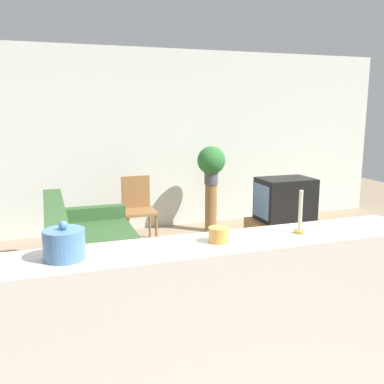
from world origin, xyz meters
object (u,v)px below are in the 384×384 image
at_px(television, 285,199).
at_px(wooden_chair, 138,206).
at_px(couch, 90,254).
at_px(decorative_bowl, 64,244).
at_px(potted_plant, 211,162).

relative_size(television, wooden_chair, 0.75).
relative_size(couch, television, 2.59).
distance_m(couch, decorative_bowl, 2.40).
distance_m(television, decorative_bowl, 3.66).
bearing_deg(television, wooden_chair, 146.67).
bearing_deg(couch, decorative_bowl, -98.36).
relative_size(couch, decorative_bowl, 8.18).
bearing_deg(television, potted_plant, 112.68).
bearing_deg(wooden_chair, decorative_bowl, -107.91).
distance_m(couch, wooden_chair, 1.47).
distance_m(couch, potted_plant, 2.47).
height_order(television, wooden_chair, television).
relative_size(potted_plant, decorative_bowl, 2.61).
bearing_deg(decorative_bowl, television, 40.44).
distance_m(television, wooden_chair, 1.99).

